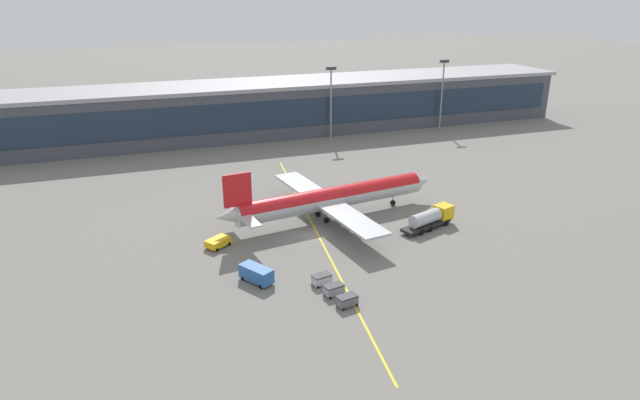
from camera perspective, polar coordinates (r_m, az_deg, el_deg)
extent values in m
plane|color=slate|center=(90.07, -0.99, -3.83)|extent=(700.00, 700.00, 0.00)
cube|color=yellow|center=(92.25, -0.46, -3.20)|extent=(10.03, 79.44, 0.01)
cube|color=#424751|center=(156.79, -4.41, 9.52)|extent=(170.53, 20.95, 13.31)
cube|color=#1E2D42|center=(146.72, -3.32, 9.01)|extent=(165.41, 0.16, 7.45)
cube|color=#99999E|center=(155.52, -4.49, 12.10)|extent=(173.94, 21.36, 1.00)
cylinder|color=#B2B7BC|center=(96.00, 1.37, 0.17)|extent=(36.14, 8.78, 3.63)
cylinder|color=red|center=(95.89, 1.37, 0.36)|extent=(35.41, 8.54, 3.49)
cone|color=#B2B7BC|center=(106.19, 10.50, 1.90)|extent=(4.09, 3.94, 3.45)
cone|color=#B2B7BC|center=(88.69, -9.69, -1.70)|extent=(4.76, 3.68, 3.09)
cube|color=red|center=(87.74, -8.65, 1.04)|extent=(4.72, 1.04, 5.45)
cube|color=#B2B7BC|center=(92.52, -8.98, -0.55)|extent=(2.82, 6.04, 0.24)
cube|color=#B2B7BC|center=(86.16, -7.37, -2.13)|extent=(2.82, 6.04, 0.24)
cube|color=#B2B7BC|center=(103.25, -1.89, 1.54)|extent=(6.93, 15.65, 0.40)
cube|color=#B2B7BC|center=(87.90, 3.48, -2.09)|extent=(6.93, 15.65, 0.40)
cylinder|color=#939399|center=(101.83, -0.70, 0.48)|extent=(3.06, 2.38, 2.00)
cylinder|color=#939399|center=(91.03, 3.12, -2.13)|extent=(3.06, 2.38, 2.00)
cylinder|color=black|center=(103.67, 7.63, -0.28)|extent=(1.05, 0.54, 1.00)
cylinder|color=slate|center=(103.34, 7.65, 0.20)|extent=(0.20, 0.20, 1.86)
cylinder|color=black|center=(97.56, -0.22, -1.48)|extent=(1.05, 0.54, 1.00)
cylinder|color=slate|center=(97.21, -0.22, -0.97)|extent=(0.20, 0.20, 1.86)
cylinder|color=black|center=(94.90, 0.69, -2.15)|extent=(1.05, 0.54, 1.00)
cylinder|color=slate|center=(94.54, 0.69, -1.63)|extent=(0.20, 0.20, 1.86)
cube|color=#232326|center=(94.24, 11.02, -2.57)|extent=(10.27, 5.57, 0.50)
cube|color=yellow|center=(96.92, 12.80, -1.23)|extent=(3.45, 3.26, 2.50)
cube|color=black|center=(97.66, 13.29, -0.78)|extent=(0.89, 2.23, 1.12)
cylinder|color=#B7BABF|center=(93.51, 10.97, -1.86)|extent=(6.39, 4.00, 2.20)
cylinder|color=black|center=(97.76, 11.98, -1.92)|extent=(1.06, 0.65, 1.00)
cylinder|color=black|center=(96.41, 13.05, -2.34)|extent=(1.06, 0.65, 1.00)
cylinder|color=black|center=(94.83, 10.36, -2.53)|extent=(1.06, 0.65, 1.00)
cylinder|color=black|center=(93.43, 11.44, -2.98)|extent=(1.06, 0.65, 1.00)
cylinder|color=black|center=(93.38, 9.49, -2.86)|extent=(1.06, 0.65, 1.00)
cylinder|color=black|center=(91.95, 10.58, -3.32)|extent=(1.06, 0.65, 1.00)
cube|color=yellow|center=(87.67, -10.63, -4.33)|extent=(4.43, 4.05, 1.10)
cube|color=black|center=(87.01, -11.09, -4.43)|extent=(2.27, 2.46, 0.33)
cylinder|color=black|center=(86.41, -10.76, -5.14)|extent=(0.64, 0.55, 0.60)
cylinder|color=black|center=(87.80, -11.70, -4.77)|extent=(0.64, 0.55, 0.60)
cylinder|color=black|center=(88.04, -9.51, -4.54)|extent=(0.64, 0.55, 0.60)
cylinder|color=black|center=(89.41, -10.46, -4.19)|extent=(0.64, 0.55, 0.60)
cube|color=#285B9E|center=(76.62, -6.69, -7.64)|extent=(4.38, 5.37, 2.00)
cube|color=black|center=(75.65, -6.03, -7.71)|extent=(2.52, 2.47, 0.60)
cylinder|color=black|center=(76.57, -5.22, -8.45)|extent=(0.52, 0.64, 0.60)
cylinder|color=black|center=(75.43, -6.24, -8.99)|extent=(0.52, 0.64, 0.60)
cylinder|color=black|center=(78.79, -7.05, -7.63)|extent=(0.52, 0.64, 0.60)
cylinder|color=black|center=(77.68, -8.07, -8.13)|extent=(0.52, 0.64, 0.60)
cube|color=#595B60|center=(71.12, 2.84, -10.49)|extent=(2.84, 1.97, 1.10)
cube|color=#333338|center=(70.75, 2.85, -10.01)|extent=(2.89, 2.00, 0.10)
cylinder|color=black|center=(70.39, 2.45, -11.37)|extent=(0.38, 0.19, 0.36)
cylinder|color=black|center=(71.46, 1.79, -10.82)|extent=(0.38, 0.19, 0.36)
cylinder|color=black|center=(71.38, 3.88, -10.91)|extent=(0.38, 0.19, 0.36)
cylinder|color=black|center=(72.43, 3.21, -10.37)|extent=(0.38, 0.19, 0.36)
cube|color=gray|center=(73.42, 1.46, -9.37)|extent=(2.84, 1.97, 1.10)
cube|color=#333338|center=(73.07, 1.47, -8.90)|extent=(2.89, 2.00, 0.10)
cylinder|color=black|center=(72.69, 1.07, -10.21)|extent=(0.38, 0.19, 0.36)
cylinder|color=black|center=(73.78, 0.45, -9.69)|extent=(0.38, 0.19, 0.36)
cylinder|color=black|center=(73.64, 2.47, -9.78)|extent=(0.38, 0.19, 0.36)
cylinder|color=black|center=(74.73, 1.84, -9.28)|extent=(0.38, 0.19, 0.36)
cube|color=#B2B7BC|center=(75.79, 0.18, -8.32)|extent=(2.84, 1.97, 1.10)
cube|color=#333338|center=(75.45, 0.18, -7.85)|extent=(2.89, 2.00, 0.10)
cylinder|color=black|center=(75.05, -0.22, -9.12)|extent=(0.38, 0.19, 0.36)
cylinder|color=black|center=(76.17, -0.79, -8.63)|extent=(0.38, 0.19, 0.36)
cylinder|color=black|center=(75.97, 1.15, -8.72)|extent=(0.38, 0.19, 0.36)
cylinder|color=black|center=(77.09, 0.56, -8.24)|extent=(0.38, 0.19, 0.36)
cylinder|color=gray|center=(163.45, 12.61, 10.55)|extent=(0.44, 0.44, 18.87)
cube|color=#333338|center=(162.02, 12.89, 13.96)|extent=(2.80, 0.50, 0.80)
cylinder|color=gray|center=(148.53, 1.15, 9.93)|extent=(0.44, 0.44, 18.41)
cube|color=#333338|center=(146.97, 1.18, 13.60)|extent=(2.80, 0.50, 0.80)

